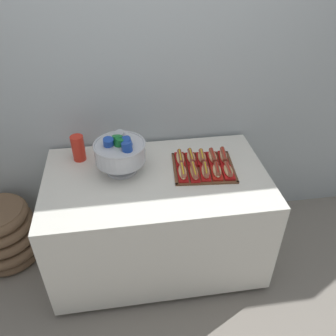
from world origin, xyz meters
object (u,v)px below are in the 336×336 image
hot_dog_0 (182,172)px  punch_bowl (120,151)px  floor_vase (3,233)px  hot_dog_6 (191,158)px  hot_dog_5 (180,158)px  hot_dog_7 (202,157)px  cup_stack (78,148)px  buffet_table (157,217)px  hot_dog_2 (205,171)px  hot_dog_1 (194,172)px  hot_dog_4 (228,171)px  hot_dog_9 (223,156)px  hot_dog_3 (217,171)px  serving_tray (203,168)px  hot_dog_8 (213,157)px

hot_dog_0 → punch_bowl: size_ratio=0.52×
floor_vase → hot_dog_6: bearing=-2.9°
hot_dog_5 → hot_dog_7: 0.15m
hot_dog_6 → cup_stack: cup_stack is taller
buffet_table → hot_dog_2: (0.32, -0.05, 0.41)m
buffet_table → hot_dog_1: hot_dog_1 is taller
hot_dog_6 → hot_dog_4: bearing=-41.2°
hot_dog_6 → punch_bowl: (-0.48, -0.03, 0.12)m
hot_dog_9 → cup_stack: 1.00m
hot_dog_3 → hot_dog_4: 0.08m
hot_dog_0 → hot_dog_5: size_ratio=0.96×
cup_stack → hot_dog_2: bearing=-21.2°
buffet_table → hot_dog_3: hot_dog_3 is taller
hot_dog_6 → hot_dog_2: bearing=-70.5°
hot_dog_7 → hot_dog_0: bearing=-137.2°
serving_tray → cup_stack: 0.87m
floor_vase → hot_dog_2: bearing=-9.3°
floor_vase → cup_stack: bearing=6.7°
hot_dog_2 → punch_bowl: size_ratio=0.50×
hot_dog_7 → punch_bowl: (-0.55, -0.02, 0.12)m
hot_dog_5 → cup_stack: (-0.69, 0.14, 0.06)m
serving_tray → punch_bowl: bearing=173.9°
hot_dog_2 → hot_dog_5: hot_dog_2 is taller
buffet_table → hot_dog_8: hot_dog_8 is taller
serving_tray → hot_dog_7: hot_dog_7 is taller
hot_dog_0 → punch_bowl: (-0.39, 0.13, 0.12)m
hot_dog_3 → cup_stack: size_ratio=0.89×
floor_vase → hot_dog_4: floor_vase is taller
hot_dog_3 → hot_dog_5: hot_dog_3 is taller
hot_dog_3 → punch_bowl: bearing=166.5°
hot_dog_7 → hot_dog_3: bearing=-70.5°
serving_tray → hot_dog_1: (-0.08, -0.08, 0.03)m
floor_vase → cup_stack: size_ratio=5.00×
hot_dog_7 → hot_dog_4: bearing=-52.6°
hot_dog_2 → punch_bowl: punch_bowl is taller
serving_tray → hot_dog_9: size_ratio=2.42×
hot_dog_3 → hot_dog_9: 0.18m
hot_dog_4 → hot_dog_7: bearing=127.4°
hot_dog_2 → hot_dog_5: size_ratio=0.94×
hot_dog_4 → punch_bowl: (-0.69, 0.15, 0.12)m
hot_dog_4 → buffet_table: bearing=172.8°
hot_dog_1 → hot_dog_0: bearing=175.1°
hot_dog_7 → hot_dog_1: bearing=-119.4°
hot_dog_4 → hot_dog_9: bearing=85.1°
buffet_table → floor_vase: floor_vase is taller
punch_bowl → cup_stack: (-0.28, 0.18, -0.06)m
hot_dog_3 → hot_dog_6: size_ratio=0.99×
hot_dog_3 → hot_dog_8: bearing=85.1°
hot_dog_7 → punch_bowl: bearing=-177.5°
serving_tray → hot_dog_3: (0.07, -0.09, 0.03)m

